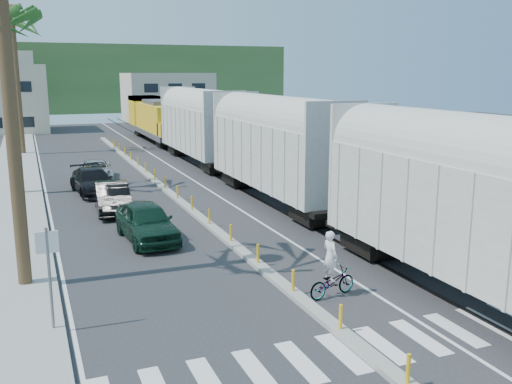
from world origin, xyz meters
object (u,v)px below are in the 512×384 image
(street_sign, at_px, (49,265))
(cyclist, at_px, (332,276))
(car_lead, at_px, (147,222))
(car_second, at_px, (112,197))

(street_sign, bearing_deg, cyclist, -3.73)
(street_sign, relative_size, cyclist, 1.37)
(cyclist, bearing_deg, car_lead, 14.93)
(street_sign, relative_size, car_second, 0.63)
(car_second, bearing_deg, cyclist, -67.87)
(car_lead, distance_m, car_second, 5.76)
(car_lead, relative_size, car_second, 1.04)
(car_lead, distance_m, cyclist, 9.44)
(car_second, distance_m, cyclist, 14.97)
(car_second, relative_size, cyclist, 2.18)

